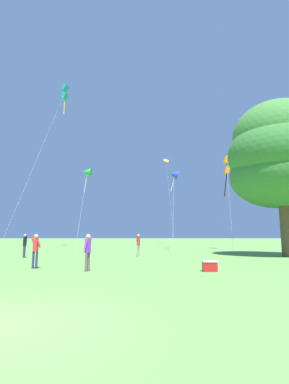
# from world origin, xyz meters

# --- Properties ---
(kite_blue_delta) EXTENTS (2.21, 11.66, 9.05)m
(kite_blue_delta) POSITION_xyz_m (6.42, 26.54, 8.35)
(kite_blue_delta) COLOR blue
(kite_blue_delta) RESTS_ON ground_plane
(kite_orange_box) EXTENTS (1.70, 5.33, 10.28)m
(kite_orange_box) POSITION_xyz_m (12.23, 25.74, 9.15)
(kite_orange_box) COLOR orange
(kite_orange_box) RESTS_ON ground_plane
(kite_yellow_diamond) EXTENTS (1.10, 6.48, 15.37)m
(kite_yellow_diamond) POSITION_xyz_m (7.35, 44.35, 13.68)
(kite_yellow_diamond) COLOR yellow
(kite_yellow_diamond) RESTS_ON ground_plane
(kite_green_small) EXTENTS (0.96, 4.69, 8.01)m
(kite_green_small) POSITION_xyz_m (-2.51, 21.64, 7.46)
(kite_green_small) COLOR green
(kite_green_small) RESTS_ON ground_plane
(kite_teal_box) EXTENTS (2.26, 12.29, 22.10)m
(kite_teal_box) POSITION_xyz_m (-7.76, 31.56, 20.87)
(kite_teal_box) COLOR teal
(kite_teal_box) RESTS_ON ground_plane
(person_foreground_watcher) EXTENTS (0.30, 0.46, 1.51)m
(person_foreground_watcher) POSITION_xyz_m (0.38, 7.12, 0.91)
(person_foreground_watcher) COLOR #665B4C
(person_foreground_watcher) RESTS_ON ground_plane
(person_in_blue_jacket) EXTENTS (0.28, 0.49, 1.57)m
(person_in_blue_jacket) POSITION_xyz_m (2.44, 15.59, 0.95)
(person_in_blue_jacket) COLOR gray
(person_in_blue_jacket) RESTS_ON ground_plane
(person_far_back) EXTENTS (0.40, 0.42, 1.58)m
(person_far_back) POSITION_xyz_m (-5.21, 14.68, 0.95)
(person_far_back) COLOR #2D3351
(person_far_back) RESTS_ON ground_plane
(person_near_tree) EXTENTS (0.49, 0.21, 1.52)m
(person_near_tree) POSITION_xyz_m (-2.15, 8.19, 0.91)
(person_near_tree) COLOR #2D3351
(person_near_tree) RESTS_ON ground_plane
(tree_left_oak) EXTENTS (7.46, 7.63, 11.43)m
(tree_left_oak) POSITION_xyz_m (12.89, 15.43, 7.27)
(tree_left_oak) COLOR brown
(tree_left_oak) RESTS_ON ground_plane
(picnic_cooler) EXTENTS (0.60, 0.40, 0.44)m
(picnic_cooler) POSITION_xyz_m (5.39, 7.00, 0.22)
(picnic_cooler) COLOR red
(picnic_cooler) RESTS_ON ground_plane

